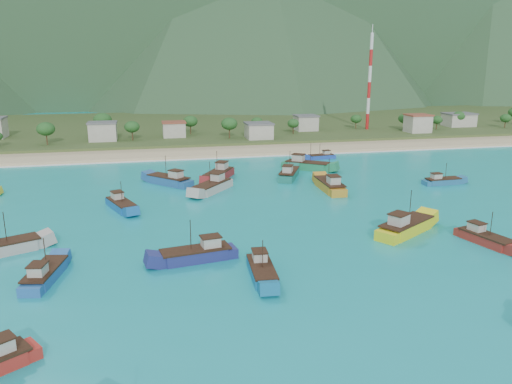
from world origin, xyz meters
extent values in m
plane|color=#0D8F91|center=(0.00, 0.00, 0.00)|extent=(600.00, 600.00, 0.00)
cube|color=beige|center=(0.00, 79.00, 0.00)|extent=(400.00, 18.00, 1.20)
cube|color=#385123|center=(0.00, 140.00, 0.00)|extent=(400.00, 110.00, 2.40)
cube|color=white|center=(0.00, 69.50, 0.00)|extent=(400.00, 2.50, 0.08)
cube|color=beige|center=(-30.00, 100.17, 4.50)|extent=(8.87, 6.89, 5.80)
cube|color=beige|center=(-6.28, 103.58, 4.07)|extent=(7.63, 6.37, 4.93)
cube|color=beige|center=(21.99, 93.88, 4.06)|extent=(8.49, 8.56, 4.92)
cube|color=beige|center=(44.14, 109.96, 4.27)|extent=(7.93, 7.65, 5.34)
cube|color=beige|center=(83.41, 96.00, 4.68)|extent=(8.10, 7.20, 6.16)
cube|color=beige|center=(109.06, 108.41, 4.04)|extent=(11.38, 8.14, 4.88)
cylinder|color=red|center=(68.64, 108.00, 4.61)|extent=(1.20, 1.20, 6.01)
cylinder|color=white|center=(68.64, 108.00, 10.62)|extent=(1.20, 1.20, 6.01)
cylinder|color=red|center=(68.64, 108.00, 16.63)|extent=(1.20, 1.20, 6.01)
cylinder|color=white|center=(68.64, 108.00, 22.64)|extent=(1.20, 1.20, 6.01)
cylinder|color=red|center=(68.64, 108.00, 28.65)|extent=(1.20, 1.20, 6.01)
cylinder|color=white|center=(68.64, 108.00, 34.66)|extent=(1.20, 1.20, 6.01)
cube|color=maroon|center=(0.36, 42.49, 0.75)|extent=(9.41, 12.86, 2.30)
cube|color=beige|center=(1.62, 44.75, 2.83)|extent=(3.42, 3.63, 1.87)
cylinder|color=#382114|center=(0.02, 41.86, 4.48)|extent=(0.12, 0.12, 5.17)
cube|color=#116797|center=(-2.09, -13.90, 0.49)|extent=(3.57, 9.95, 1.78)
cube|color=beige|center=(-1.95, -11.90, 2.10)|extent=(1.94, 2.34, 1.44)
cylinder|color=#382114|center=(-2.13, -14.45, 3.37)|extent=(0.12, 0.12, 4.00)
cube|color=#ADA49C|center=(-37.49, 2.32, 0.63)|extent=(11.73, 7.88, 2.07)
cylinder|color=#382114|center=(-36.91, 2.59, 4.00)|extent=(0.12, 0.12, 4.65)
cube|color=beige|center=(-30.20, -28.09, 2.12)|extent=(2.86, 2.74, 1.46)
cube|color=maroon|center=(34.72, -9.49, 0.49)|extent=(5.17, 10.17, 1.78)
cube|color=beige|center=(34.23, -7.55, 2.10)|extent=(2.27, 2.59, 1.44)
cylinder|color=#382114|center=(34.85, -10.03, 3.37)|extent=(0.12, 0.12, 3.99)
cube|color=#145EA7|center=(-21.33, 22.04, 0.52)|extent=(6.50, 10.57, 1.85)
cube|color=beige|center=(-22.09, 23.98, 2.20)|extent=(2.58, 2.83, 1.50)
cylinder|color=#382114|center=(-21.12, 21.51, 3.53)|extent=(0.12, 0.12, 4.16)
cube|color=navy|center=(-10.02, -6.44, 0.61)|extent=(11.49, 5.00, 2.02)
cube|color=beige|center=(-7.78, -6.07, 2.44)|extent=(2.82, 2.41, 1.64)
cylinder|color=#382114|center=(-10.65, -6.54, 3.89)|extent=(0.12, 0.12, 4.54)
cube|color=#1F45AF|center=(33.27, 62.00, 0.34)|extent=(8.39, 3.37, 1.48)
cube|color=beige|center=(34.93, 62.20, 1.69)|extent=(2.02, 1.70, 1.20)
cylinder|color=#382114|center=(32.81, 61.94, 2.75)|extent=(0.12, 0.12, 3.34)
cube|color=#B4ADA3|center=(-2.63, 31.55, 0.70)|extent=(10.36, 11.71, 2.20)
cube|color=beige|center=(-1.09, 33.49, 2.70)|extent=(3.45, 3.54, 1.79)
cylinder|color=#382114|center=(-3.06, 31.01, 4.28)|extent=(0.12, 0.12, 4.96)
cube|color=yellow|center=(25.11, -2.21, 0.77)|extent=(12.89, 10.04, 2.33)
cube|color=beige|center=(22.89, -3.61, 2.88)|extent=(3.72, 3.54, 1.90)
cylinder|color=#382114|center=(25.73, -1.82, 4.56)|extent=(0.12, 0.12, 5.25)
cube|color=#1F8152|center=(24.82, 48.72, 0.75)|extent=(12.42, 10.56, 2.31)
cube|color=beige|center=(22.73, 50.26, 2.84)|extent=(3.70, 3.58, 1.87)
cylinder|color=#382114|center=(25.40, 48.29, 4.50)|extent=(0.12, 0.12, 5.19)
cube|color=#245EAA|center=(-29.74, -8.57, 0.51)|extent=(4.85, 10.40, 1.82)
cube|color=beige|center=(-30.13, -10.58, 2.16)|extent=(2.24, 2.59, 1.48)
cylinder|color=#382114|center=(-29.63, -8.01, 3.47)|extent=(0.12, 0.12, 4.10)
cube|color=#226392|center=(50.24, 26.66, 0.43)|extent=(9.17, 2.98, 1.65)
cube|color=beige|center=(48.39, 26.60, 1.92)|extent=(2.12, 1.73, 1.34)
cylinder|color=#382114|center=(50.76, 26.68, 3.11)|extent=(0.12, 0.12, 3.72)
cube|color=#235793|center=(-11.51, 40.23, 0.68)|extent=(10.64, 11.19, 2.17)
cube|color=beige|center=(-9.86, 38.43, 2.65)|extent=(3.44, 3.48, 1.76)
cylinder|color=#382114|center=(-11.96, 40.73, 4.21)|extent=(0.12, 0.12, 4.88)
cube|color=#196B5E|center=(17.46, 40.64, 0.66)|extent=(8.07, 11.98, 2.11)
cube|color=beige|center=(16.44, 38.49, 2.57)|extent=(3.05, 3.30, 1.72)
cylinder|color=#382114|center=(17.74, 41.24, 4.09)|extent=(0.12, 0.12, 4.76)
cube|color=#C58623|center=(22.79, 27.34, 0.73)|extent=(4.04, 12.52, 2.26)
cube|color=beige|center=(22.71, 24.80, 2.78)|extent=(2.36, 2.89, 1.83)
cylinder|color=#382114|center=(22.81, 28.04, 4.40)|extent=(0.12, 0.12, 5.08)
camera|label=1|loc=(-15.97, -72.91, 27.59)|focal=35.00mm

